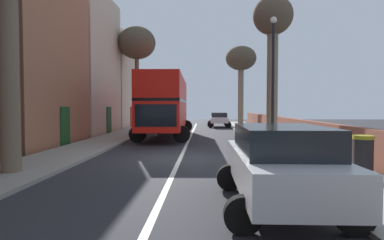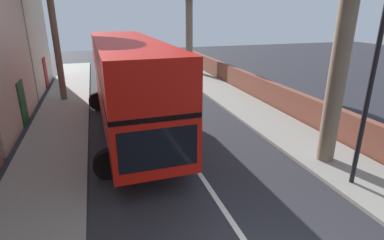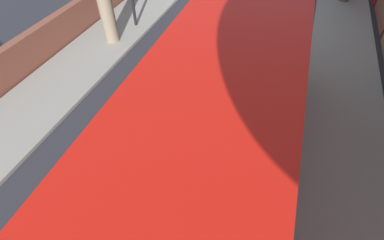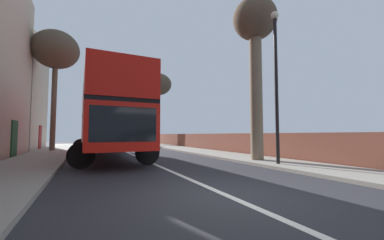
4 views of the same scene
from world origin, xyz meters
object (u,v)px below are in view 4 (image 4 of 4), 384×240
object	(u,v)px
double_decker_bus	(107,115)
street_tree_right_3	(255,33)
street_tree_right_5	(158,87)
parked_car_white_right_1	(140,139)
lamppost_right	(276,73)
street_tree_left_2	(56,51)

from	to	relation	value
double_decker_bus	street_tree_right_3	xyz separation A→B (m)	(6.29, -5.03, 3.87)
street_tree_right_3	street_tree_right_5	world-z (taller)	street_tree_right_5
parked_car_white_right_1	double_decker_bus	bearing A→B (deg)	-110.79
street_tree_right_5	lamppost_right	world-z (taller)	street_tree_right_5
parked_car_white_right_1	street_tree_left_2	bearing A→B (deg)	-147.79
street_tree_left_2	double_decker_bus	bearing A→B (deg)	-62.16
street_tree_right_3	double_decker_bus	bearing A→B (deg)	141.35
street_tree_left_2	parked_car_white_right_1	bearing A→B (deg)	32.21
parked_car_white_right_1	street_tree_right_5	size ratio (longest dim) A/B	0.50
double_decker_bus	street_tree_left_2	bearing A→B (deg)	117.84
parked_car_white_right_1	street_tree_right_3	bearing A→B (deg)	-82.59
parked_car_white_right_1	street_tree_right_5	xyz separation A→B (m)	(2.45, 2.05, 6.20)
parked_car_white_right_1	street_tree_left_2	distance (m)	11.19
street_tree_right_3	lamppost_right	world-z (taller)	street_tree_right_3
double_decker_bus	street_tree_right_3	distance (m)	8.93
lamppost_right	parked_car_white_right_1	bearing A→B (deg)	95.82
street_tree_left_2	street_tree_right_5	world-z (taller)	street_tree_left_2
double_decker_bus	lamppost_right	distance (m)	9.05
parked_car_white_right_1	street_tree_left_2	size ratio (longest dim) A/B	0.47
lamppost_right	street_tree_right_3	bearing A→B (deg)	79.60
double_decker_bus	street_tree_left_2	world-z (taller)	street_tree_left_2
street_tree_left_2	street_tree_right_3	world-z (taller)	street_tree_left_2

